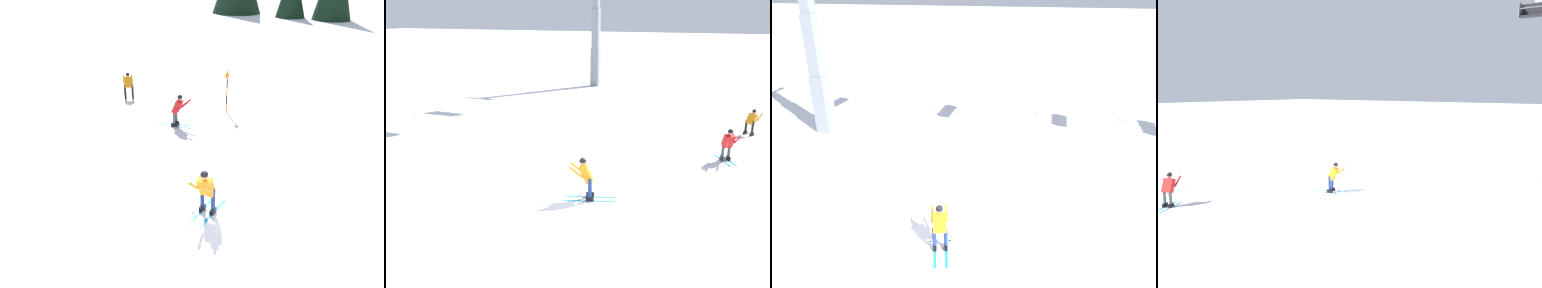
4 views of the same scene
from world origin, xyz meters
TOP-DOWN VIEW (x-y plane):
  - ground_plane at (0.00, 0.00)m, footprint 260.00×260.00m
  - skier_carving_main at (0.66, -0.01)m, footprint 1.04×1.80m
  - lift_tower_far at (23.65, 7.97)m, footprint 0.72×2.31m
  - skier_distant_uphill at (6.65, -4.22)m, footprint 1.60×1.21m
  - skier_distant_downhill at (11.60, -5.07)m, footprint 1.66×1.33m

SIDE VIEW (x-z plane):
  - ground_plane at x=0.00m, z-range 0.00..0.00m
  - skier_distant_downhill at x=11.60m, z-range 0.03..1.50m
  - skier_distant_uphill at x=6.65m, z-range 0.05..1.64m
  - skier_carving_main at x=0.66m, z-range 0.05..1.67m
  - lift_tower_far at x=23.65m, z-range -0.86..9.43m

